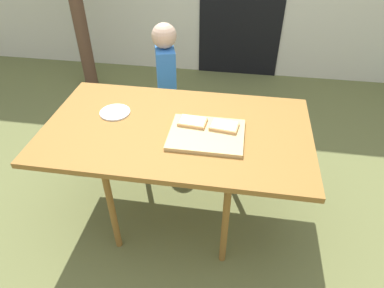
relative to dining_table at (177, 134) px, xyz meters
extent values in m
plane|color=#626739|center=(0.00, 0.00, -0.67)|extent=(16.00, 16.00, 0.00)
cube|color=olive|center=(0.00, 0.00, 0.03)|extent=(1.52, 0.87, 0.03)
cylinder|color=olive|center=(-0.33, -0.33, -0.33)|extent=(0.04, 0.04, 0.69)
cylinder|color=olive|center=(0.33, -0.33, -0.33)|extent=(0.04, 0.04, 0.69)
cylinder|color=olive|center=(-0.33, 0.33, -0.33)|extent=(0.04, 0.04, 0.69)
cylinder|color=olive|center=(0.33, 0.33, -0.33)|extent=(0.04, 0.04, 0.69)
cube|color=tan|center=(0.18, -0.05, 0.06)|extent=(0.41, 0.33, 0.02)
cube|color=tan|center=(0.09, 0.03, 0.08)|extent=(0.16, 0.12, 0.02)
cube|color=#FAE8B0|center=(0.09, 0.03, 0.09)|extent=(0.15, 0.11, 0.00)
cube|color=tan|center=(0.27, 0.01, 0.08)|extent=(0.17, 0.13, 0.02)
cube|color=#FAE8B0|center=(0.27, 0.01, 0.09)|extent=(0.15, 0.11, 0.00)
cylinder|color=silver|center=(-0.40, 0.09, 0.05)|extent=(0.18, 0.18, 0.01)
cylinder|color=navy|center=(-0.27, 0.88, -0.44)|extent=(0.09, 0.09, 0.47)
cylinder|color=navy|center=(-0.23, 0.75, -0.44)|extent=(0.09, 0.09, 0.47)
cube|color=blue|center=(-0.25, 0.82, -0.01)|extent=(0.20, 0.27, 0.38)
sphere|color=#CCA88E|center=(-0.25, 0.82, 0.27)|extent=(0.18, 0.18, 0.18)
cylinder|color=brown|center=(-1.32, 1.68, 0.11)|extent=(0.14, 0.14, 1.56)
camera|label=1|loc=(0.34, -1.56, 1.17)|focal=32.02mm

